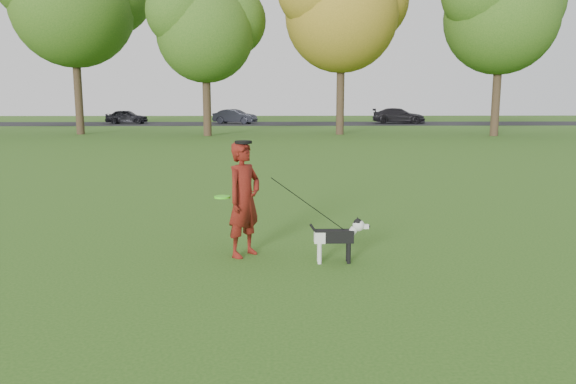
{
  "coord_description": "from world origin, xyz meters",
  "views": [
    {
      "loc": [
        -0.02,
        -8.06,
        2.33
      ],
      "look_at": [
        0.17,
        -0.01,
        0.95
      ],
      "focal_mm": 35.0,
      "sensor_mm": 36.0,
      "label": 1
    }
  ],
  "objects_px": {
    "car_mid": "(235,116)",
    "dog": "(339,235)",
    "car_right": "(399,116)",
    "car_left": "(127,117)",
    "man": "(244,199)"
  },
  "relations": [
    {
      "from": "car_left",
      "to": "car_right",
      "type": "relative_size",
      "value": 0.77
    },
    {
      "from": "man",
      "to": "car_left",
      "type": "xyz_separation_m",
      "value": [
        -12.03,
        40.01,
        -0.24
      ]
    },
    {
      "from": "car_left",
      "to": "car_mid",
      "type": "bearing_deg",
      "value": -88.21
    },
    {
      "from": "car_right",
      "to": "dog",
      "type": "bearing_deg",
      "value": 176.95
    },
    {
      "from": "car_left",
      "to": "dog",
      "type": "bearing_deg",
      "value": -159.9
    },
    {
      "from": "man",
      "to": "car_left",
      "type": "relative_size",
      "value": 0.49
    },
    {
      "from": "car_left",
      "to": "man",
      "type": "bearing_deg",
      "value": -161.48
    },
    {
      "from": "man",
      "to": "car_right",
      "type": "height_order",
      "value": "man"
    },
    {
      "from": "dog",
      "to": "car_right",
      "type": "height_order",
      "value": "car_right"
    },
    {
      "from": "man",
      "to": "car_left",
      "type": "bearing_deg",
      "value": 55.83
    },
    {
      "from": "car_left",
      "to": "car_mid",
      "type": "height_order",
      "value": "car_mid"
    },
    {
      "from": "car_left",
      "to": "car_right",
      "type": "height_order",
      "value": "car_right"
    },
    {
      "from": "car_right",
      "to": "car_left",
      "type": "bearing_deg",
      "value": 100.48
    },
    {
      "from": "dog",
      "to": "car_right",
      "type": "xyz_separation_m",
      "value": [
        9.72,
        40.41,
        0.27
      ]
    },
    {
      "from": "car_mid",
      "to": "dog",
      "type": "bearing_deg",
      "value": -156.78
    }
  ]
}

